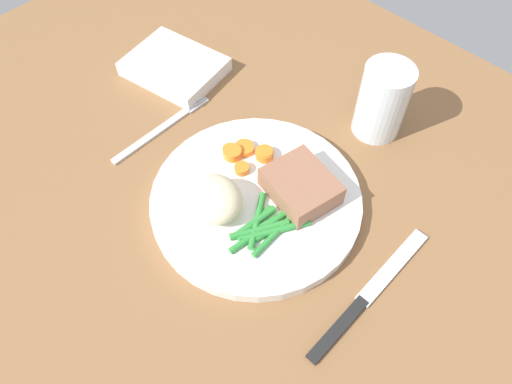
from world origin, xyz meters
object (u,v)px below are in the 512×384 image
(dinner_plate, at_px, (256,200))
(water_glass, at_px, (381,105))
(fork, at_px, (161,129))
(napkin, at_px, (175,67))
(meat_portion, at_px, (301,186))
(knife, at_px, (367,296))

(dinner_plate, height_order, water_glass, water_glass)
(fork, xyz_separation_m, water_glass, (0.21, 0.21, 0.04))
(dinner_plate, xyz_separation_m, fork, (-0.18, -0.00, -0.01))
(dinner_plate, bearing_deg, napkin, 160.95)
(dinner_plate, relative_size, fork, 1.56)
(meat_portion, relative_size, fork, 0.50)
(meat_portion, xyz_separation_m, water_glass, (-0.00, 0.16, 0.01))
(dinner_plate, height_order, meat_portion, meat_portion)
(water_glass, height_order, napkin, water_glass)
(dinner_plate, distance_m, napkin, 0.27)
(fork, xyz_separation_m, knife, (0.35, -0.00, -0.00))
(dinner_plate, height_order, fork, dinner_plate)
(napkin, bearing_deg, meat_portion, -9.24)
(meat_portion, distance_m, knife, 0.15)
(knife, distance_m, napkin, 0.44)
(dinner_plate, distance_m, knife, 0.17)
(meat_portion, bearing_deg, fork, -168.59)
(meat_portion, relative_size, napkin, 0.60)
(dinner_plate, distance_m, fork, 0.18)
(water_glass, bearing_deg, knife, -55.87)
(fork, height_order, napkin, napkin)
(fork, bearing_deg, napkin, 130.96)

